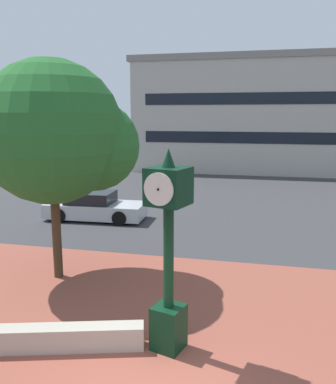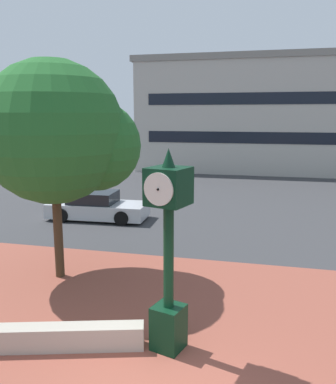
# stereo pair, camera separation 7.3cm
# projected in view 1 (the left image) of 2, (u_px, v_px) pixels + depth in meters

# --- Properties ---
(plaza_brick_paving) EXTENTS (44.00, 11.36, 0.01)m
(plaza_brick_paving) POSITION_uv_depth(u_px,v_px,m) (166.00, 359.00, 7.93)
(plaza_brick_paving) COLOR brown
(plaza_brick_paving) RESTS_ON ground
(planter_wall) EXTENTS (3.19, 1.27, 0.50)m
(planter_wall) POSITION_uv_depth(u_px,v_px,m) (65.00, 338.00, 8.22)
(planter_wall) COLOR #ADA393
(planter_wall) RESTS_ON ground
(street_clock) EXTENTS (0.90, 0.92, 4.10)m
(street_clock) POSITION_uv_depth(u_px,v_px,m) (169.00, 249.00, 7.92)
(street_clock) COLOR black
(street_clock) RESTS_ON ground
(plaza_tree) EXTENTS (4.32, 4.02, 6.25)m
(plaza_tree) POSITION_uv_depth(u_px,v_px,m) (61.00, 135.00, 11.30)
(plaza_tree) COLOR #42301E
(plaza_tree) RESTS_ON ground
(car_street_near) EXTENTS (4.56, 2.07, 1.28)m
(car_street_near) POSITION_uv_depth(u_px,v_px,m) (95.00, 207.00, 18.51)
(car_street_near) COLOR #B7BABF
(car_street_near) RESTS_ON ground
(civic_building) EXTENTS (25.99, 11.25, 9.44)m
(civic_building) POSITION_uv_depth(u_px,v_px,m) (288.00, 115.00, 35.69)
(civic_building) COLOR #B2ADA3
(civic_building) RESTS_ON ground
(street_lamp_post) EXTENTS (0.36, 0.36, 6.11)m
(street_lamp_post) POSITION_uv_depth(u_px,v_px,m) (75.00, 132.00, 22.21)
(street_lamp_post) COLOR #4C4C51
(street_lamp_post) RESTS_ON ground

